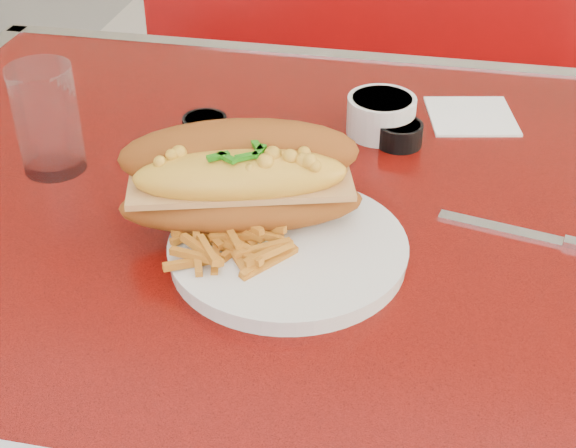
% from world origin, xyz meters
% --- Properties ---
extents(diner_table, '(1.23, 0.83, 0.77)m').
position_xyz_m(diner_table, '(0.00, 0.00, 0.61)').
color(diner_table, '#B8130B').
rests_on(diner_table, ground).
extents(booth_bench_far, '(1.20, 0.51, 0.90)m').
position_xyz_m(booth_bench_far, '(0.00, 0.81, 0.29)').
color(booth_bench_far, maroon).
rests_on(booth_bench_far, ground).
extents(dinner_plate, '(0.29, 0.29, 0.02)m').
position_xyz_m(dinner_plate, '(-0.04, -0.11, 0.78)').
color(dinner_plate, silver).
rests_on(dinner_plate, diner_table).
extents(mac_hoagie, '(0.27, 0.18, 0.11)m').
position_xyz_m(mac_hoagie, '(-0.10, -0.08, 0.83)').
color(mac_hoagie, '#8E4917').
rests_on(mac_hoagie, dinner_plate).
extents(fries_pile, '(0.12, 0.12, 0.03)m').
position_xyz_m(fries_pile, '(-0.10, -0.14, 0.80)').
color(fries_pile, orange).
rests_on(fries_pile, dinner_plate).
extents(fork, '(0.08, 0.14, 0.00)m').
position_xyz_m(fork, '(-0.01, -0.05, 0.79)').
color(fork, silver).
rests_on(fork, dinner_plate).
extents(gravy_ramekin, '(0.11, 0.11, 0.05)m').
position_xyz_m(gravy_ramekin, '(0.02, 0.17, 0.80)').
color(gravy_ramekin, silver).
rests_on(gravy_ramekin, diner_table).
extents(sauce_cup_left, '(0.07, 0.07, 0.03)m').
position_xyz_m(sauce_cup_left, '(-0.19, 0.11, 0.79)').
color(sauce_cup_left, black).
rests_on(sauce_cup_left, diner_table).
extents(sauce_cup_right, '(0.07, 0.07, 0.03)m').
position_xyz_m(sauce_cup_right, '(0.04, 0.14, 0.79)').
color(sauce_cup_right, black).
rests_on(sauce_cup_right, diner_table).
extents(water_tumbler, '(0.10, 0.10, 0.13)m').
position_xyz_m(water_tumbler, '(-0.35, 0.00, 0.83)').
color(water_tumbler, silver).
rests_on(water_tumbler, diner_table).
extents(knife, '(0.20, 0.06, 0.01)m').
position_xyz_m(knife, '(0.22, -0.03, 0.77)').
color(knife, silver).
rests_on(knife, diner_table).
extents(paper_napkin, '(0.13, 0.13, 0.00)m').
position_xyz_m(paper_napkin, '(0.13, 0.23, 0.77)').
color(paper_napkin, white).
rests_on(paper_napkin, diner_table).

